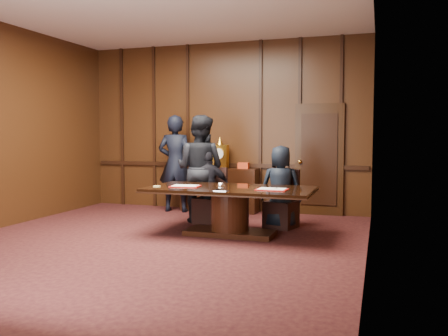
# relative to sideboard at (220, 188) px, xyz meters

# --- Properties ---
(room) EXTENTS (7.00, 7.04, 3.50)m
(room) POSITION_rel_sideboard_xyz_m (0.07, -3.12, 1.24)
(room) COLOR black
(room) RESTS_ON ground
(sideboard) EXTENTS (1.60, 0.45, 1.54)m
(sideboard) POSITION_rel_sideboard_xyz_m (0.00, 0.00, 0.00)
(sideboard) COLOR black
(sideboard) RESTS_ON ground
(conference_table) EXTENTS (2.62, 1.32, 0.76)m
(conference_table) POSITION_rel_sideboard_xyz_m (0.90, -2.16, 0.02)
(conference_table) COLOR black
(conference_table) RESTS_ON ground
(folder_left) EXTENTS (0.50, 0.38, 0.02)m
(folder_left) POSITION_rel_sideboard_xyz_m (0.18, -2.26, 0.28)
(folder_left) COLOR #B41410
(folder_left) RESTS_ON conference_table
(folder_right) EXTENTS (0.47, 0.34, 0.02)m
(folder_right) POSITION_rel_sideboard_xyz_m (1.60, -2.25, 0.28)
(folder_right) COLOR #B41410
(folder_right) RESTS_ON conference_table
(inkstand) EXTENTS (0.20, 0.14, 0.12)m
(inkstand) POSITION_rel_sideboard_xyz_m (0.90, -2.61, 0.33)
(inkstand) COLOR white
(inkstand) RESTS_ON conference_table
(notepad) EXTENTS (0.10, 0.08, 0.01)m
(notepad) POSITION_rel_sideboard_xyz_m (-0.25, -2.42, 0.28)
(notepad) COLOR #FFDF7C
(notepad) RESTS_ON conference_table
(chair_left) EXTENTS (0.55, 0.55, 0.99)m
(chair_left) POSITION_rel_sideboard_xyz_m (0.25, -1.28, -0.19)
(chair_left) COLOR black
(chair_left) RESTS_ON ground
(chair_right) EXTENTS (0.59, 0.59, 0.99)m
(chair_right) POSITION_rel_sideboard_xyz_m (1.56, -1.28, -0.19)
(chair_right) COLOR black
(chair_right) RESTS_ON ground
(signatory_left) EXTENTS (0.83, 0.56, 1.31)m
(signatory_left) POSITION_rel_sideboard_xyz_m (0.25, -1.36, 0.17)
(signatory_left) COLOR black
(signatory_left) RESTS_ON ground
(signatory_right) EXTENTS (0.72, 0.49, 1.41)m
(signatory_right) POSITION_rel_sideboard_xyz_m (1.55, -1.36, 0.22)
(signatory_right) COLOR black
(signatory_right) RESTS_ON ground
(witness_left) EXTENTS (0.77, 0.55, 1.99)m
(witness_left) POSITION_rel_sideboard_xyz_m (-0.86, -0.32, 0.51)
(witness_left) COLOR black
(witness_left) RESTS_ON ground
(witness_right) EXTENTS (1.02, 0.84, 1.94)m
(witness_right) POSITION_rel_sideboard_xyz_m (0.03, -1.22, 0.49)
(witness_right) COLOR black
(witness_right) RESTS_ON ground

